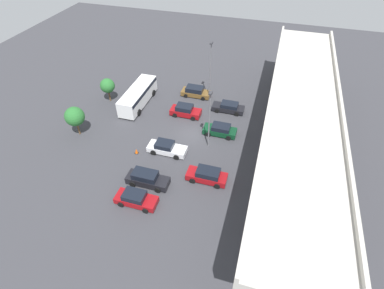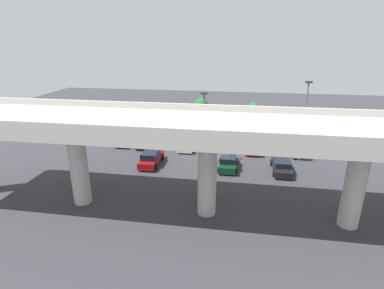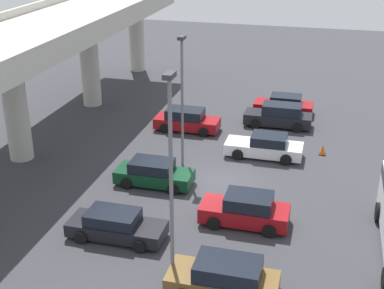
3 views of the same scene
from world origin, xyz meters
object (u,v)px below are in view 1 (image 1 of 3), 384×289
(parked_car_1, at_px, (228,107))
(traffic_cone, at_px, (136,151))
(shuttle_bus, at_px, (138,95))
(lamp_post_near_aisle, at_px, (210,68))
(parked_car_2, at_px, (185,111))
(parked_car_6, at_px, (147,179))
(parked_car_5, at_px, (207,175))
(parked_car_7, at_px, (136,199))
(parked_car_4, at_px, (167,148))
(tree_front_left, at_px, (107,86))
(tree_front_right, at_px, (75,117))
(parked_car_0, at_px, (196,92))
(lamp_post_mid_lot, at_px, (209,116))
(parked_car_3, at_px, (220,130))

(parked_car_1, bearing_deg, traffic_cone, 53.22)
(shuttle_bus, relative_size, lamp_post_near_aisle, 0.99)
(parked_car_2, height_order, parked_car_6, parked_car_6)
(parked_car_5, relative_size, shuttle_bus, 0.51)
(parked_car_7, distance_m, traffic_cone, 7.83)
(parked_car_4, bearing_deg, lamp_post_near_aisle, 81.17)
(parked_car_1, relative_size, lamp_post_near_aisle, 0.52)
(parked_car_4, height_order, tree_front_left, tree_front_left)
(parked_car_2, bearing_deg, tree_front_right, -146.60)
(parked_car_2, distance_m, shuttle_bus, 7.80)
(parked_car_0, xyz_separation_m, parked_car_7, (22.14, -0.17, -0.05))
(parked_car_2, height_order, lamp_post_mid_lot, lamp_post_mid_lot)
(parked_car_6, distance_m, tree_front_left, 18.80)
(parked_car_2, xyz_separation_m, parked_car_4, (8.27, 0.13, -0.07))
(parked_car_0, bearing_deg, tree_front_left, -157.44)
(parked_car_3, bearing_deg, parked_car_4, 43.85)
(lamp_post_mid_lot, bearing_deg, parked_car_7, -24.74)
(parked_car_3, relative_size, lamp_post_near_aisle, 0.49)
(parked_car_6, xyz_separation_m, shuttle_bus, (-14.61, -7.58, 0.76))
(parked_car_3, distance_m, parked_car_5, 8.53)
(parked_car_2, height_order, traffic_cone, parked_car_2)
(parked_car_1, relative_size, tree_front_left, 1.26)
(parked_car_6, bearing_deg, parked_car_3, 61.61)
(parked_car_4, bearing_deg, tree_front_left, 145.39)
(parked_car_0, relative_size, tree_front_left, 1.22)
(parked_car_0, relative_size, lamp_post_mid_lot, 0.57)
(parked_car_4, distance_m, parked_car_7, 8.39)
(parked_car_4, xyz_separation_m, parked_car_7, (8.38, -0.35, -0.01))
(parked_car_0, relative_size, shuttle_bus, 0.50)
(parked_car_2, bearing_deg, parked_car_0, 90.49)
(lamp_post_mid_lot, xyz_separation_m, tree_front_left, (-6.03, -17.22, -2.09))
(parked_car_7, bearing_deg, parked_car_2, 89.27)
(lamp_post_mid_lot, height_order, tree_front_left, lamp_post_mid_lot)
(parked_car_5, relative_size, lamp_post_mid_lot, 0.57)
(parked_car_0, distance_m, parked_car_4, 13.76)
(parked_car_1, relative_size, parked_car_7, 1.05)
(parked_car_0, distance_m, tree_front_left, 13.48)
(shuttle_bus, bearing_deg, parked_car_0, -58.64)
(lamp_post_near_aisle, bearing_deg, lamp_post_mid_lot, 13.53)
(parked_car_0, height_order, parked_car_2, parked_car_2)
(parked_car_1, distance_m, tree_front_left, 18.42)
(parked_car_3, distance_m, parked_car_6, 12.45)
(lamp_post_near_aisle, relative_size, traffic_cone, 12.98)
(parked_car_3, relative_size, parked_car_4, 0.91)
(traffic_cone, bearing_deg, parked_car_7, 24.34)
(parked_car_0, relative_size, parked_car_2, 1.03)
(parked_car_1, height_order, traffic_cone, parked_car_1)
(parked_car_4, bearing_deg, parked_car_6, -92.86)
(parked_car_1, relative_size, parked_car_3, 1.06)
(parked_car_1, relative_size, shuttle_bus, 0.52)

